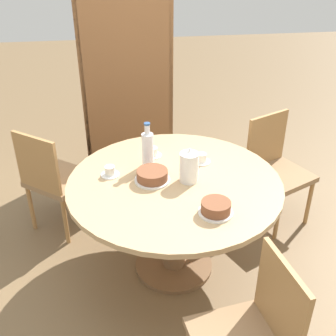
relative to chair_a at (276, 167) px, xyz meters
name	(u,v)px	position (x,y,z in m)	size (l,w,h in m)	color
ground_plane	(174,266)	(-0.90, -0.50, -0.48)	(14.00, 14.00, 0.00)	brown
dining_table	(174,200)	(-0.90, -0.50, 0.11)	(1.39, 1.39, 0.74)	brown
chair_a	(276,167)	(0.00, 0.00, 0.00)	(0.56, 0.56, 0.89)	#A87A47
chair_b	(54,178)	(-1.76, 0.08, 0.00)	(0.59, 0.59, 0.89)	#A87A47
chair_c	(250,335)	(-0.68, -1.51, 0.00)	(0.48, 0.48, 0.89)	#A87A47
bookshelf	(127,84)	(-1.12, 1.02, 0.40)	(0.83, 0.28, 1.80)	brown
coffee_pot	(189,166)	(-0.81, -0.51, 0.37)	(0.12, 0.12, 0.24)	white
water_bottle	(148,149)	(-1.05, -0.29, 0.39)	(0.08, 0.08, 0.32)	silver
cake_main	(152,176)	(-1.04, -0.48, 0.30)	(0.23, 0.23, 0.08)	white
cake_second	(216,208)	(-0.72, -0.88, 0.30)	(0.20, 0.20, 0.08)	white
cup_a	(110,172)	(-1.31, -0.37, 0.29)	(0.12, 0.12, 0.07)	white
cup_b	(153,153)	(-1.00, -0.15, 0.29)	(0.12, 0.12, 0.07)	white
cup_c	(202,159)	(-0.68, -0.28, 0.29)	(0.12, 0.12, 0.07)	white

